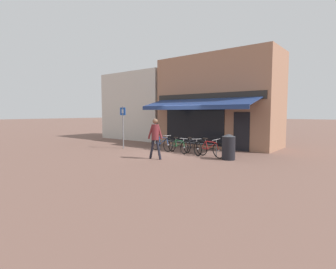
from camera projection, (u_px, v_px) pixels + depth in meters
ground_plane at (167, 153)px, 13.62m from camera, size 160.00×160.00×0.00m
shop_front at (218, 101)px, 16.51m from camera, size 7.50×4.83×5.57m
neighbour_building at (145, 107)px, 21.22m from camera, size 5.86×4.00×5.12m
bike_rack_rail at (186, 144)px, 13.45m from camera, size 3.59×0.04×0.57m
bicycle_blue at (162, 144)px, 14.23m from camera, size 1.77×0.52×0.89m
bicycle_green at (178, 146)px, 13.59m from camera, size 1.69×0.65×0.81m
bicycle_black at (192, 147)px, 12.98m from camera, size 1.58×0.82×0.83m
bicycle_red at (210, 149)px, 12.26m from camera, size 1.80×0.68×0.89m
pedestrian_adult at (155, 134)px, 11.63m from camera, size 0.65×0.44×1.83m
litter_bin at (229, 147)px, 11.54m from camera, size 0.59×0.59×1.14m
parking_sign at (123, 123)px, 15.08m from camera, size 0.44×0.07×2.43m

